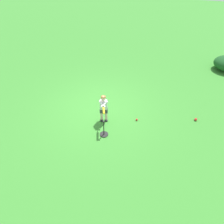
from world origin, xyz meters
The scene contains 5 objects.
ground_plane centered at (0.00, 0.00, 0.00)m, with size 40.00×40.00×0.00m, color #38842D.
child_batter centered at (0.60, 0.36, 0.65)m, with size 0.75×0.39×1.08m.
play_ball_midfield centered at (-0.29, 3.56, 0.05)m, with size 0.10×0.10×0.10m, color red.
play_ball_far_left centered at (0.28, 1.50, 0.04)m, with size 0.08×0.08×0.08m, color red.
batting_tee centered at (1.27, 0.56, 0.10)m, with size 0.28×0.28×0.62m.
Camera 1 is at (5.82, 2.10, 5.08)m, focal length 33.08 mm.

